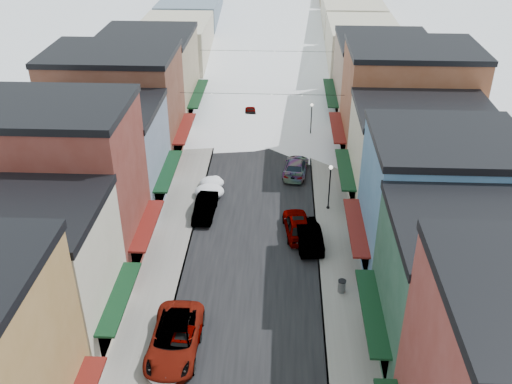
# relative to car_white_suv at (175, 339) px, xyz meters

# --- Properties ---
(road) EXTENTS (10.00, 160.00, 0.01)m
(road) POSITION_rel_car_white_suv_xyz_m (4.21, 48.49, -0.89)
(road) COLOR black
(road) RESTS_ON ground
(sidewalk_left) EXTENTS (3.20, 160.00, 0.15)m
(sidewalk_left) POSITION_rel_car_white_suv_xyz_m (-2.39, 48.49, -0.82)
(sidewalk_left) COLOR gray
(sidewalk_left) RESTS_ON ground
(sidewalk_right) EXTENTS (3.20, 160.00, 0.15)m
(sidewalk_right) POSITION_rel_car_white_suv_xyz_m (10.81, 48.49, -0.82)
(sidewalk_right) COLOR gray
(sidewalk_right) RESTS_ON ground
(curb_left) EXTENTS (0.10, 160.00, 0.15)m
(curb_left) POSITION_rel_car_white_suv_xyz_m (-0.84, 48.49, -0.82)
(curb_left) COLOR slate
(curb_left) RESTS_ON ground
(curb_right) EXTENTS (0.10, 160.00, 0.15)m
(curb_right) POSITION_rel_car_white_suv_xyz_m (9.26, 48.49, -0.82)
(curb_right) COLOR slate
(curb_right) RESTS_ON ground
(bldg_l_cream) EXTENTS (11.30, 8.20, 9.50)m
(bldg_l_cream) POSITION_rel_car_white_suv_xyz_m (-8.98, 0.99, 3.86)
(bldg_l_cream) COLOR beige
(bldg_l_cream) RESTS_ON ground
(bldg_l_brick_near) EXTENTS (12.30, 8.20, 12.50)m
(bldg_l_brick_near) POSITION_rel_car_white_suv_xyz_m (-9.49, 8.99, 5.36)
(bldg_l_brick_near) COLOR maroon
(bldg_l_brick_near) RESTS_ON ground
(bldg_l_grayblue) EXTENTS (11.30, 9.20, 9.00)m
(bldg_l_grayblue) POSITION_rel_car_white_suv_xyz_m (-8.98, 17.49, 3.61)
(bldg_l_grayblue) COLOR slate
(bldg_l_grayblue) RESTS_ON ground
(bldg_l_brick_far) EXTENTS (13.30, 9.20, 11.00)m
(bldg_l_brick_far) POSITION_rel_car_white_suv_xyz_m (-9.99, 26.49, 4.61)
(bldg_l_brick_far) COLOR brown
(bldg_l_brick_far) RESTS_ON ground
(bldg_l_tan) EXTENTS (11.30, 11.20, 10.00)m
(bldg_l_tan) POSITION_rel_car_white_suv_xyz_m (-8.99, 36.49, 4.11)
(bldg_l_tan) COLOR #998464
(bldg_l_tan) RESTS_ON ground
(bldg_r_green) EXTENTS (11.30, 9.20, 9.50)m
(bldg_r_green) POSITION_rel_car_white_suv_xyz_m (17.40, 0.49, 3.86)
(bldg_r_green) COLOR #224836
(bldg_r_green) RESTS_ON ground
(bldg_r_blue) EXTENTS (11.30, 9.20, 10.50)m
(bldg_r_blue) POSITION_rel_car_white_suv_xyz_m (17.40, 9.49, 4.36)
(bldg_r_blue) COLOR teal
(bldg_r_blue) RESTS_ON ground
(bldg_r_cream) EXTENTS (12.30, 9.20, 9.00)m
(bldg_r_cream) POSITION_rel_car_white_suv_xyz_m (17.90, 18.49, 3.61)
(bldg_r_cream) COLOR beige
(bldg_r_cream) RESTS_ON ground
(bldg_r_brick_far) EXTENTS (13.30, 9.20, 11.50)m
(bldg_r_brick_far) POSITION_rel_car_white_suv_xyz_m (18.40, 27.49, 4.86)
(bldg_r_brick_far) COLOR brown
(bldg_r_brick_far) RESTS_ON ground
(bldg_r_tan) EXTENTS (11.30, 11.20, 9.50)m
(bldg_r_tan) POSITION_rel_car_white_suv_xyz_m (17.40, 37.49, 3.86)
(bldg_r_tan) COLOR #8B6E5B
(bldg_r_tan) RESTS_ON ground
(distant_blocks) EXTENTS (34.00, 55.00, 8.00)m
(distant_blocks) POSITION_rel_car_white_suv_xyz_m (4.21, 71.49, 3.10)
(distant_blocks) COLOR gray
(distant_blocks) RESTS_ON ground
(overhead_cables) EXTENTS (16.40, 15.04, 0.04)m
(overhead_cables) POSITION_rel_car_white_suv_xyz_m (4.21, 35.99, 5.30)
(overhead_cables) COLOR black
(overhead_cables) RESTS_ON ground
(car_white_suv) EXTENTS (2.99, 6.46, 1.79)m
(car_white_suv) POSITION_rel_car_white_suv_xyz_m (0.00, 0.00, 0.00)
(car_white_suv) COLOR silver
(car_white_suv) RESTS_ON ground
(car_silver_sedan) EXTENTS (2.13, 4.61, 1.53)m
(car_silver_sedan) POSITION_rel_car_white_suv_xyz_m (0.52, -0.42, -0.13)
(car_silver_sedan) COLOR #989AA0
(car_silver_sedan) RESTS_ON ground
(car_dark_hatch) EXTENTS (1.80, 4.66, 1.52)m
(car_dark_hatch) POSITION_rel_car_white_suv_xyz_m (-0.09, 15.61, -0.14)
(car_dark_hatch) COLOR black
(car_dark_hatch) RESTS_ON ground
(car_silver_wagon) EXTENTS (2.32, 4.92, 1.39)m
(car_silver_wagon) POSITION_rel_car_white_suv_xyz_m (-0.06, 39.28, -0.20)
(car_silver_wagon) COLOR #9A9DA2
(car_silver_wagon) RESTS_ON ground
(car_green_sedan) EXTENTS (2.42, 5.35, 1.70)m
(car_green_sedan) POSITION_rel_car_white_suv_xyz_m (8.51, 11.79, -0.04)
(car_green_sedan) COLOR black
(car_green_sedan) RESTS_ON ground
(car_gray_suv) EXTENTS (2.65, 5.26, 1.72)m
(car_gray_suv) POSITION_rel_car_white_suv_xyz_m (7.71, 13.12, -0.04)
(car_gray_suv) COLOR #909298
(car_gray_suv) RESTS_ON ground
(car_black_sedan) EXTENTS (2.81, 5.51, 1.53)m
(car_black_sedan) POSITION_rel_car_white_suv_xyz_m (7.71, 23.45, -0.13)
(car_black_sedan) COLOR black
(car_black_sedan) RESTS_ON ground
(car_lane_silver) EXTENTS (2.14, 4.48, 1.48)m
(car_lane_silver) POSITION_rel_car_white_suv_xyz_m (2.59, 36.34, -0.16)
(car_lane_silver) COLOR #A7A9AF
(car_lane_silver) RESTS_ON ground
(car_lane_white) EXTENTS (2.88, 6.01, 1.65)m
(car_lane_white) POSITION_rel_car_white_suv_xyz_m (6.39, 55.66, -0.07)
(car_lane_white) COLOR silver
(car_lane_white) RESTS_ON ground
(trash_can) EXTENTS (0.57, 0.57, 0.96)m
(trash_can) POSITION_rel_car_white_suv_xyz_m (10.66, 5.83, -0.26)
(trash_can) COLOR #57595C
(trash_can) RESTS_ON sidewalk_right
(streetlamp_near) EXTENTS (0.34, 0.34, 4.14)m
(streetlamp_near) POSITION_rel_car_white_suv_xyz_m (10.43, 16.98, 1.87)
(streetlamp_near) COLOR black
(streetlamp_near) RESTS_ON sidewalk_right
(streetlamp_far) EXTENTS (0.33, 0.33, 3.97)m
(streetlamp_far) POSITION_rel_car_white_suv_xyz_m (9.41, 31.58, 1.75)
(streetlamp_far) COLOR black
(streetlamp_far) RESTS_ON sidewalk_right
(snow_pile_near) EXTENTS (2.10, 2.49, 0.89)m
(snow_pile_near) POSITION_rel_car_white_suv_xyz_m (-0.19, -2.24, -0.47)
(snow_pile_near) COLOR white
(snow_pile_near) RESTS_ON ground
(snow_pile_mid) EXTENTS (2.64, 2.83, 1.12)m
(snow_pile_mid) POSITION_rel_car_white_suv_xyz_m (-0.08, 18.74, -0.36)
(snow_pile_mid) COLOR white
(snow_pile_mid) RESTS_ON ground
(snow_pile_far) EXTENTS (2.25, 2.58, 0.95)m
(snow_pile_far) POSITION_rel_car_white_suv_xyz_m (-0.08, 20.54, -0.44)
(snow_pile_far) COLOR white
(snow_pile_far) RESTS_ON ground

